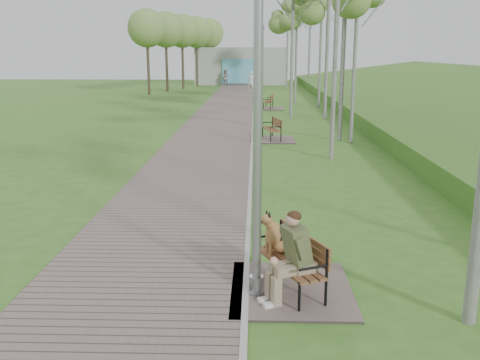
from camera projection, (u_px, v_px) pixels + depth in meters
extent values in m
plane|color=#356522|center=(248.00, 241.00, 10.62)|extent=(120.00, 120.00, 0.00)
cube|color=#74635E|center=(224.00, 114.00, 31.55)|extent=(3.50, 67.00, 0.04)
cube|color=#999993|center=(253.00, 114.00, 31.50)|extent=(0.10, 67.00, 0.05)
cube|color=#54862F|center=(469.00, 119.00, 29.70)|extent=(14.00, 70.00, 1.60)
cube|color=#9E9E99|center=(241.00, 66.00, 59.72)|extent=(10.00, 5.00, 4.00)
cube|color=#5AAECA|center=(241.00, 71.00, 57.32)|extent=(4.00, 0.20, 2.60)
cube|color=#74635E|center=(291.00, 289.00, 8.44)|extent=(1.89, 2.10, 0.04)
cube|color=brown|center=(289.00, 263.00, 8.34)|extent=(1.08, 1.63, 0.04)
cube|color=brown|center=(303.00, 243.00, 8.36)|extent=(0.69, 1.45, 0.35)
cube|color=#74635E|center=(272.00, 139.00, 22.61)|extent=(1.84, 2.05, 0.04)
cube|color=brown|center=(271.00, 129.00, 22.51)|extent=(0.78, 1.60, 0.04)
cube|color=brown|center=(277.00, 122.00, 22.48)|extent=(0.37, 1.51, 0.34)
cube|color=#74635E|center=(269.00, 109.00, 34.57)|extent=(1.86, 2.06, 0.04)
cube|color=brown|center=(268.00, 102.00, 34.47)|extent=(0.66, 1.60, 0.04)
cube|color=brown|center=(272.00, 97.00, 34.37)|extent=(0.24, 1.54, 0.34)
cylinder|color=#93969B|center=(256.00, 286.00, 8.22)|extent=(0.22, 0.22, 0.33)
cylinder|color=#93969B|center=(258.00, 117.00, 7.61)|extent=(0.13, 0.13, 5.55)
cylinder|color=#93969B|center=(262.00, 125.00, 26.22)|extent=(0.19, 0.19, 0.28)
cylinder|color=#93969B|center=(262.00, 79.00, 25.70)|extent=(0.11, 0.11, 4.68)
cylinder|color=#93969B|center=(263.00, 28.00, 25.14)|extent=(0.17, 0.17, 0.23)
cylinder|color=#93969B|center=(257.00, 97.00, 41.64)|extent=(0.21, 0.21, 0.32)
cylinder|color=#93969B|center=(257.00, 64.00, 41.04)|extent=(0.13, 0.13, 5.36)
cylinder|color=#93969B|center=(257.00, 27.00, 40.40)|extent=(0.19, 0.19, 0.27)
imported|color=silver|center=(251.00, 82.00, 48.24)|extent=(0.78, 0.61, 1.87)
imported|color=gray|center=(225.00, 78.00, 56.86)|extent=(0.89, 0.73, 1.70)
cylinder|color=silver|center=(336.00, 39.00, 17.75)|extent=(0.17, 0.17, 8.12)
cylinder|color=silver|center=(355.00, 42.00, 21.07)|extent=(0.17, 0.17, 8.02)
cylinder|color=silver|center=(345.00, 18.00, 21.30)|extent=(0.20, 0.20, 9.87)
cylinder|color=silver|center=(328.00, 26.00, 28.52)|extent=(0.19, 0.19, 9.88)
cylinder|color=silver|center=(292.00, 41.00, 29.22)|extent=(0.21, 0.21, 8.40)
cylinder|color=silver|center=(321.00, 30.00, 34.17)|extent=(0.18, 0.18, 9.96)
cylinder|color=silver|center=(296.00, 44.00, 37.36)|extent=(0.19, 0.19, 8.18)
ellipsoid|color=olive|center=(297.00, 5.00, 36.74)|extent=(2.72, 2.72, 3.60)
cylinder|color=silver|center=(287.00, 46.00, 50.52)|extent=(0.19, 0.19, 8.10)
ellipsoid|color=olive|center=(288.00, 18.00, 49.90)|extent=(2.78, 2.78, 3.56)
cylinder|color=silver|center=(310.00, 37.00, 56.47)|extent=(0.20, 0.20, 10.19)
ellipsoid|color=olive|center=(311.00, 4.00, 55.70)|extent=(2.91, 2.91, 4.48)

